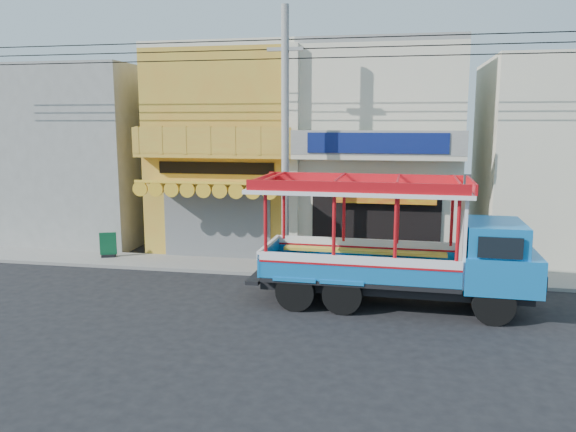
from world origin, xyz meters
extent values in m
plane|color=black|center=(0.00, 0.00, 0.00)|extent=(90.00, 90.00, 0.00)
cube|color=slate|center=(0.00, 4.00, 0.06)|extent=(30.00, 2.00, 0.12)
cube|color=gold|center=(-4.00, 8.00, 4.00)|extent=(6.00, 6.00, 8.00)
cube|color=#595B5E|center=(-4.00, 4.98, 1.40)|extent=(4.20, 0.10, 2.60)
cube|color=orange|center=(-4.00, 4.25, 3.05)|extent=(5.20, 1.50, 0.31)
cube|color=gold|center=(-4.00, 4.65, 4.05)|extent=(6.00, 0.70, 0.18)
cube|color=gold|center=(-4.00, 4.35, 4.60)|extent=(6.00, 0.12, 0.95)
cube|color=black|center=(-4.00, 4.97, 3.55)|extent=(4.50, 0.04, 0.45)
cube|color=beige|center=(-4.00, 8.00, 8.12)|extent=(6.00, 6.00, 0.24)
cube|color=beige|center=(2.00, 8.00, 4.00)|extent=(6.00, 6.00, 8.00)
cube|color=black|center=(2.00, 4.98, 1.50)|extent=(4.60, 0.12, 2.80)
cube|color=yellow|center=(2.30, 4.70, 2.90)|extent=(3.60, 0.05, 1.00)
cube|color=beige|center=(2.00, 4.65, 4.05)|extent=(6.00, 0.70, 0.18)
cube|color=gray|center=(2.00, 4.35, 4.55)|extent=(6.00, 0.12, 0.85)
cube|color=navy|center=(2.00, 4.28, 4.55)|extent=(4.80, 0.06, 0.70)
cube|color=gray|center=(2.00, 8.00, 8.12)|extent=(6.00, 6.00, 0.24)
cube|color=beige|center=(-1.00, 4.85, 4.00)|extent=(0.35, 0.30, 8.00)
cube|color=gray|center=(-11.00, 8.00, 3.80)|extent=(6.00, 6.00, 7.60)
cube|color=beige|center=(9.00, 8.00, 3.80)|extent=(6.00, 6.00, 7.60)
cylinder|color=gray|center=(-1.00, 3.30, 4.50)|extent=(0.26, 0.26, 9.00)
cube|color=gray|center=(-1.00, 3.30, 7.60)|extent=(1.20, 0.12, 0.12)
cylinder|color=black|center=(0.00, 3.30, 7.30)|extent=(28.00, 0.04, 0.04)
cylinder|color=black|center=(0.00, 3.30, 7.60)|extent=(28.00, 0.04, 0.04)
cylinder|color=black|center=(0.00, 3.30, 7.90)|extent=(28.00, 0.04, 0.04)
cylinder|color=black|center=(5.27, -0.42, 0.55)|extent=(1.11, 0.34, 1.10)
cylinder|color=black|center=(5.33, 1.67, 0.55)|extent=(1.11, 0.34, 1.10)
cylinder|color=black|center=(1.31, -0.32, 0.55)|extent=(1.11, 0.34, 1.10)
cylinder|color=black|center=(1.36, 1.78, 0.55)|extent=(1.11, 0.34, 1.10)
cylinder|color=black|center=(-0.01, -0.28, 0.55)|extent=(1.11, 0.34, 1.10)
cylinder|color=black|center=(0.04, 1.81, 0.55)|extent=(1.11, 0.34, 1.10)
cube|color=black|center=(2.66, 0.69, 0.66)|extent=(7.45, 2.01, 0.31)
cube|color=#137BD2|center=(5.52, 0.62, 1.27)|extent=(2.05, 2.48, 0.99)
cube|color=#137BD2|center=(5.36, 0.62, 2.15)|extent=(1.60, 2.27, 0.83)
cube|color=black|center=(6.13, 0.60, 2.09)|extent=(0.12, 1.94, 0.61)
cube|color=black|center=(1.75, 0.72, 0.88)|extent=(5.52, 2.57, 0.13)
cube|color=#137BD2|center=(1.72, -0.45, 1.27)|extent=(5.45, 0.23, 0.66)
cube|color=white|center=(1.72, -0.45, 1.56)|extent=(5.46, 0.24, 0.24)
cube|color=#137BD2|center=(1.78, 1.89, 1.27)|extent=(5.45, 0.23, 0.66)
cube|color=white|center=(1.78, 1.89, 1.56)|extent=(5.46, 0.24, 0.24)
cylinder|color=red|center=(-0.84, -0.36, 2.48)|extent=(0.10, 0.10, 1.76)
cylinder|color=red|center=(-0.78, 1.93, 2.48)|extent=(0.10, 0.10, 1.76)
cube|color=white|center=(4.50, 0.65, 2.12)|extent=(0.15, 2.23, 2.48)
cube|color=white|center=(1.64, 0.72, 3.36)|extent=(6.18, 2.86, 0.11)
cube|color=red|center=(1.64, 0.72, 3.56)|extent=(5.96, 2.74, 0.29)
cube|color=black|center=(-8.13, 4.18, 0.17)|extent=(0.59, 0.45, 0.10)
cube|color=#0D4D2A|center=(-8.13, 4.18, 0.65)|extent=(0.61, 0.29, 0.86)
imported|color=#1A5D1B|center=(2.24, 3.92, 0.57)|extent=(1.07, 1.08, 0.91)
imported|color=#1A5D1B|center=(1.87, 3.84, 0.56)|extent=(0.52, 0.58, 0.88)
camera|label=1|loc=(2.64, -15.24, 5.23)|focal=35.00mm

